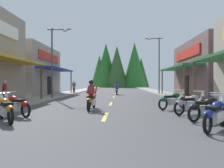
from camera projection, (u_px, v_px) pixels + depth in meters
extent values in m
cube|color=#4C4C4F|center=(114.00, 96.00, 23.57)|extent=(9.69, 77.17, 0.10)
cube|color=#9E9991|center=(60.00, 95.00, 23.79)|extent=(2.49, 77.17, 0.12)
cube|color=gray|center=(170.00, 95.00, 23.35)|extent=(2.49, 77.17, 0.12)
cube|color=#E0C64C|center=(105.00, 117.00, 8.94)|extent=(0.16, 2.40, 0.01)
cube|color=#E0C64C|center=(111.00, 104.00, 14.31)|extent=(0.16, 2.40, 0.01)
cube|color=#E0C64C|center=(114.00, 97.00, 21.26)|extent=(0.16, 2.40, 0.01)
cube|color=#E0C64C|center=(115.00, 94.00, 27.27)|extent=(0.16, 2.40, 0.01)
cube|color=#E0C64C|center=(116.00, 91.00, 34.12)|extent=(0.16, 2.40, 0.01)
cube|color=#E0C64C|center=(117.00, 90.00, 40.54)|extent=(0.16, 2.40, 0.01)
cube|color=#E0C64C|center=(117.00, 89.00, 45.86)|extent=(0.16, 2.40, 0.01)
cube|color=#E0C64C|center=(117.00, 88.00, 51.02)|extent=(0.16, 2.40, 0.01)
cube|color=gold|center=(4.00, 58.00, 13.02)|extent=(1.80, 8.98, 0.16)
cylinder|color=brown|center=(41.00, 83.00, 17.29)|extent=(0.14, 0.14, 2.82)
cube|color=gray|center=(10.00, 71.00, 24.16)|extent=(8.96, 9.09, 5.43)
cube|color=navy|center=(57.00, 69.00, 23.96)|extent=(1.80, 8.18, 0.16)
cylinder|color=brown|center=(52.00, 83.00, 20.06)|extent=(0.14, 0.14, 2.82)
cylinder|color=brown|center=(71.00, 83.00, 27.84)|extent=(0.14, 0.14, 2.82)
cube|color=red|center=(49.00, 57.00, 23.98)|extent=(0.10, 6.37, 0.90)
cube|color=black|center=(49.00, 86.00, 24.01)|extent=(0.08, 1.10, 2.10)
cylinder|color=brown|center=(194.00, 83.00, 14.75)|extent=(0.14, 0.14, 2.82)
cube|color=brown|center=(218.00, 69.00, 21.36)|extent=(6.06, 10.35, 5.52)
cube|color=#236033|center=(178.00, 68.00, 21.51)|extent=(1.80, 9.31, 0.16)
cylinder|color=brown|center=(184.00, 83.00, 17.09)|extent=(0.14, 0.14, 2.82)
cylinder|color=brown|center=(162.00, 83.00, 25.99)|extent=(0.14, 0.14, 2.82)
cube|color=red|center=(186.00, 54.00, 21.46)|extent=(0.10, 7.24, 0.90)
cube|color=black|center=(187.00, 86.00, 21.49)|extent=(0.08, 1.10, 2.10)
cylinder|color=#474C51|center=(52.00, 64.00, 18.47)|extent=(0.14, 0.14, 6.10)
cylinder|color=#474C51|center=(59.00, 29.00, 18.43)|extent=(2.06, 0.10, 0.10)
ellipsoid|color=silver|center=(65.00, 30.00, 18.41)|extent=(0.50, 0.30, 0.24)
cylinder|color=#474C51|center=(159.00, 66.00, 25.36)|extent=(0.14, 0.14, 6.74)
cylinder|color=#474C51|center=(154.00, 38.00, 25.36)|extent=(2.06, 0.10, 0.10)
ellipsoid|color=silver|center=(149.00, 39.00, 25.38)|extent=(0.50, 0.30, 0.24)
torus|color=black|center=(223.00, 116.00, 7.01)|extent=(0.48, 0.56, 0.64)
torus|color=black|center=(208.00, 123.00, 5.89)|extent=(0.48, 0.56, 0.64)
cube|color=silver|center=(216.00, 117.00, 6.45)|extent=(0.66, 0.72, 0.32)
ellipsoid|color=navy|center=(218.00, 105.00, 6.60)|extent=(0.60, 0.64, 0.28)
cube|color=black|center=(213.00, 108.00, 6.26)|extent=(0.60, 0.64, 0.12)
ellipsoid|color=navy|center=(208.00, 114.00, 5.92)|extent=(0.47, 0.49, 0.24)
cylinder|color=silver|center=(222.00, 107.00, 6.91)|extent=(0.28, 0.32, 0.71)
cylinder|color=silver|center=(221.00, 95.00, 6.82)|extent=(0.49, 0.41, 0.04)
sphere|color=white|center=(223.00, 100.00, 7.03)|extent=(0.16, 0.16, 0.16)
torus|color=black|center=(221.00, 111.00, 8.37)|extent=(0.60, 0.41, 0.64)
torus|color=black|center=(194.00, 113.00, 7.66)|extent=(0.60, 0.41, 0.64)
cube|color=silver|center=(208.00, 110.00, 8.01)|extent=(0.75, 0.60, 0.32)
ellipsoid|color=black|center=(212.00, 101.00, 8.11)|extent=(0.64, 0.56, 0.28)
cube|color=black|center=(204.00, 103.00, 7.89)|extent=(0.66, 0.55, 0.12)
ellipsoid|color=black|center=(195.00, 107.00, 7.68)|extent=(0.50, 0.43, 0.24)
cylinder|color=silver|center=(219.00, 103.00, 8.31)|extent=(0.35, 0.24, 0.71)
cylinder|color=silver|center=(217.00, 93.00, 8.25)|extent=(0.34, 0.54, 0.04)
sphere|color=white|center=(222.00, 97.00, 8.38)|extent=(0.16, 0.16, 0.16)
torus|color=black|center=(202.00, 106.00, 9.98)|extent=(0.60, 0.42, 0.64)
torus|color=black|center=(179.00, 108.00, 9.25)|extent=(0.60, 0.42, 0.64)
cube|color=silver|center=(191.00, 105.00, 9.61)|extent=(0.74, 0.60, 0.32)
ellipsoid|color=#99999E|center=(194.00, 98.00, 9.71)|extent=(0.64, 0.56, 0.28)
cube|color=black|center=(187.00, 99.00, 9.49)|extent=(0.66, 0.55, 0.12)
ellipsoid|color=#99999E|center=(180.00, 103.00, 9.27)|extent=(0.50, 0.43, 0.24)
cylinder|color=silver|center=(201.00, 99.00, 9.92)|extent=(0.35, 0.24, 0.71)
cylinder|color=silver|center=(199.00, 91.00, 9.86)|extent=(0.35, 0.53, 0.04)
sphere|color=white|center=(203.00, 95.00, 9.99)|extent=(0.16, 0.16, 0.16)
torus|color=black|center=(183.00, 102.00, 11.86)|extent=(0.59, 0.44, 0.64)
torus|color=black|center=(163.00, 104.00, 11.07)|extent=(0.59, 0.44, 0.64)
cube|color=silver|center=(173.00, 102.00, 11.47)|extent=(0.74, 0.62, 0.32)
ellipsoid|color=#0C5933|center=(176.00, 96.00, 11.57)|extent=(0.64, 0.58, 0.28)
cube|color=black|center=(170.00, 97.00, 11.33)|extent=(0.65, 0.57, 0.12)
ellipsoid|color=#0C5933|center=(164.00, 99.00, 11.10)|extent=(0.50, 0.44, 0.24)
cylinder|color=silver|center=(181.00, 97.00, 11.79)|extent=(0.34, 0.26, 0.71)
cylinder|color=silver|center=(180.00, 90.00, 11.72)|extent=(0.37, 0.52, 0.04)
sphere|color=white|center=(183.00, 93.00, 11.87)|extent=(0.16, 0.16, 0.16)
torus|color=black|center=(1.00, 111.00, 8.30)|extent=(0.49, 0.56, 0.64)
torus|color=black|center=(11.00, 116.00, 7.12)|extent=(0.49, 0.56, 0.64)
cube|color=silver|center=(6.00, 111.00, 7.71)|extent=(0.66, 0.72, 0.32)
ellipsoid|color=#BF660C|center=(4.00, 102.00, 7.87)|extent=(0.60, 0.64, 0.28)
cube|color=black|center=(7.00, 104.00, 7.51)|extent=(0.60, 0.64, 0.12)
ellipsoid|color=#BF660C|center=(10.00, 109.00, 7.16)|extent=(0.47, 0.49, 0.24)
cylinder|color=silver|center=(2.00, 103.00, 8.20)|extent=(0.28, 0.32, 0.71)
cylinder|color=silver|center=(3.00, 93.00, 8.10)|extent=(0.49, 0.41, 0.04)
sphere|color=white|center=(1.00, 97.00, 8.32)|extent=(0.16, 0.16, 0.16)
torus|color=black|center=(6.00, 107.00, 9.50)|extent=(0.59, 0.44, 0.64)
torus|color=black|center=(26.00, 110.00, 8.61)|extent=(0.59, 0.44, 0.64)
cube|color=silver|center=(16.00, 107.00, 9.05)|extent=(0.74, 0.63, 0.32)
ellipsoid|color=#A51414|center=(13.00, 99.00, 9.17)|extent=(0.64, 0.58, 0.28)
cube|color=black|center=(19.00, 100.00, 8.90)|extent=(0.65, 0.57, 0.12)
ellipsoid|color=#A51414|center=(25.00, 104.00, 8.63)|extent=(0.50, 0.45, 0.24)
cylinder|color=silver|center=(8.00, 100.00, 9.42)|extent=(0.34, 0.26, 0.71)
cylinder|color=silver|center=(9.00, 92.00, 9.34)|extent=(0.37, 0.52, 0.04)
sphere|color=white|center=(6.00, 95.00, 9.51)|extent=(0.16, 0.16, 0.16)
torus|color=black|center=(94.00, 102.00, 11.92)|extent=(0.13, 0.64, 0.64)
torus|color=black|center=(89.00, 105.00, 10.42)|extent=(0.13, 0.64, 0.64)
cube|color=silver|center=(91.00, 102.00, 11.17)|extent=(0.31, 0.71, 0.32)
ellipsoid|color=#BF660C|center=(92.00, 96.00, 11.37)|extent=(0.35, 0.57, 0.28)
cube|color=black|center=(91.00, 97.00, 10.92)|extent=(0.31, 0.61, 0.12)
ellipsoid|color=#BF660C|center=(89.00, 100.00, 10.47)|extent=(0.26, 0.45, 0.24)
cylinder|color=silver|center=(93.00, 97.00, 11.79)|extent=(0.08, 0.37, 0.71)
cylinder|color=silver|center=(93.00, 90.00, 11.66)|extent=(0.60, 0.07, 0.04)
sphere|color=white|center=(94.00, 93.00, 11.94)|extent=(0.16, 0.16, 0.16)
ellipsoid|color=maroon|center=(91.00, 90.00, 11.02)|extent=(0.40, 0.40, 0.64)
sphere|color=black|center=(91.00, 82.00, 11.06)|extent=(0.24, 0.24, 0.24)
cylinder|color=maroon|center=(88.00, 96.00, 11.20)|extent=(0.16, 0.43, 0.24)
cylinder|color=maroon|center=(88.00, 90.00, 11.33)|extent=(0.12, 0.51, 0.40)
cylinder|color=maroon|center=(95.00, 96.00, 11.17)|extent=(0.16, 0.43, 0.24)
cylinder|color=maroon|center=(96.00, 90.00, 11.30)|extent=(0.12, 0.51, 0.40)
torus|color=black|center=(117.00, 92.00, 25.90)|extent=(0.10, 0.64, 0.64)
torus|color=black|center=(117.00, 92.00, 24.40)|extent=(0.10, 0.64, 0.64)
cube|color=silver|center=(117.00, 91.00, 25.15)|extent=(0.28, 0.70, 0.32)
ellipsoid|color=#BF660C|center=(117.00, 88.00, 25.35)|extent=(0.32, 0.56, 0.28)
cube|color=black|center=(117.00, 89.00, 24.90)|extent=(0.28, 0.60, 0.12)
ellipsoid|color=#BF660C|center=(117.00, 90.00, 24.45)|extent=(0.24, 0.44, 0.24)
cylinder|color=silver|center=(117.00, 89.00, 25.77)|extent=(0.06, 0.37, 0.71)
cylinder|color=silver|center=(117.00, 86.00, 25.64)|extent=(0.60, 0.04, 0.04)
sphere|color=white|center=(117.00, 87.00, 25.92)|extent=(0.16, 0.16, 0.16)
ellipsoid|color=#333F8C|center=(117.00, 86.00, 24.99)|extent=(0.38, 0.38, 0.64)
sphere|color=black|center=(117.00, 82.00, 25.04)|extent=(0.24, 0.24, 0.24)
cylinder|color=#333F8C|center=(115.00, 89.00, 25.17)|extent=(0.14, 0.42, 0.24)
cylinder|color=#333F8C|center=(115.00, 86.00, 25.30)|extent=(0.10, 0.51, 0.40)
cylinder|color=#333F8C|center=(118.00, 89.00, 25.16)|extent=(0.14, 0.42, 0.24)
cylinder|color=#333F8C|center=(118.00, 86.00, 25.29)|extent=(0.10, 0.51, 0.40)
cylinder|color=maroon|center=(74.00, 90.00, 27.90)|extent=(0.14, 0.14, 0.82)
cylinder|color=maroon|center=(73.00, 90.00, 28.00)|extent=(0.14, 0.14, 0.82)
ellipsoid|color=#726659|center=(74.00, 85.00, 27.95)|extent=(0.44, 0.40, 0.58)
cylinder|color=#726659|center=(75.00, 85.00, 27.82)|extent=(0.09, 0.09, 0.55)
cylinder|color=#726659|center=(73.00, 85.00, 28.07)|extent=(0.09, 0.09, 0.55)
sphere|color=tan|center=(74.00, 82.00, 27.94)|extent=(0.22, 0.22, 0.22)
cylinder|color=#333F8C|center=(5.00, 101.00, 12.14)|extent=(0.14, 0.14, 0.79)
cylinder|color=#333F8C|center=(4.00, 101.00, 12.27)|extent=(0.14, 0.14, 0.79)
ellipsoid|color=maroon|center=(5.00, 89.00, 12.20)|extent=(0.44, 0.44, 0.56)
cylinder|color=maroon|center=(6.00, 88.00, 12.02)|extent=(0.09, 0.09, 0.53)
cylinder|color=maroon|center=(4.00, 88.00, 12.38)|extent=(0.09, 0.09, 0.53)
sphere|color=tan|center=(5.00, 82.00, 12.20)|extent=(0.21, 0.21, 0.21)
cone|color=#2B5223|center=(117.00, 67.00, 63.31)|extent=(6.89, 6.89, 12.30)
cone|color=#266723|center=(134.00, 65.00, 63.79)|extent=(7.48, 7.48, 13.36)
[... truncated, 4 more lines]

